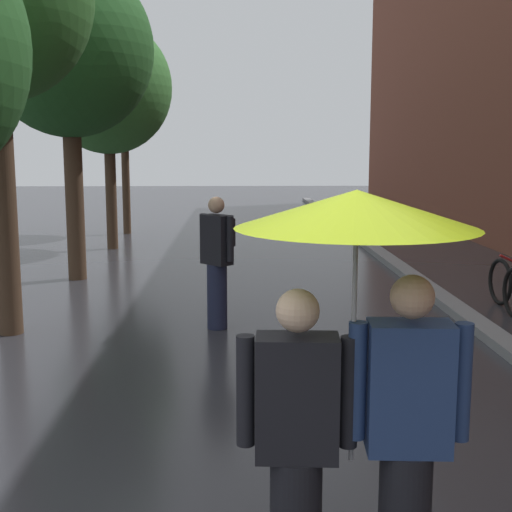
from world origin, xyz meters
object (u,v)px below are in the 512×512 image
Objects in this scene: street_tree_4 at (123,91)px; pedestrian_walking_midground at (218,259)px; street_tree_3 at (108,88)px; street_tree_2 at (68,50)px; couple_under_umbrella at (354,337)px.

street_tree_4 is 3.02× the size of pedestrian_walking_midground.
street_tree_4 reaches higher than street_tree_3.
street_tree_2 is 3.22× the size of pedestrian_walking_midground.
pedestrian_walking_midground is (2.74, -10.09, -2.90)m from street_tree_4.
street_tree_3 reaches higher than couple_under_umbrella.
pedestrian_walking_midground is at bearing -74.79° from street_tree_4.
street_tree_4 is at bearing 102.78° from couple_under_umbrella.
couple_under_umbrella is 5.62m from pedestrian_walking_midground.
street_tree_3 is at bearing 90.51° from street_tree_2.
couple_under_umbrella reaches higher than pedestrian_walking_midground.
street_tree_2 is 3.76m from street_tree_3.
street_tree_3 is 1.00× the size of street_tree_4.
street_tree_3 is at bearing 110.04° from pedestrian_walking_midground.
couple_under_umbrella is (3.41, -9.02, -2.54)m from street_tree_2.
pedestrian_walking_midground is at bearing -69.96° from street_tree_3.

